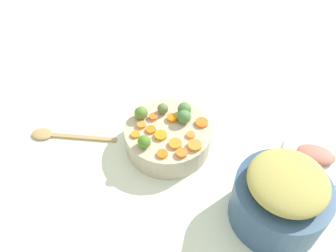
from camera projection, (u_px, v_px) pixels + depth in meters
tabletop at (178, 145)px, 1.09m from camera, size 2.40×2.40×0.02m
serving_bowl_carrots at (168, 137)px, 1.05m from camera, size 0.26×0.26×0.08m
metal_pot at (279, 202)px, 0.87m from camera, size 0.23×0.23×0.13m
stuffing_mound at (288, 181)px, 0.80m from camera, size 0.19×0.19×0.06m
carrot_slice_0 at (141, 125)px, 1.02m from camera, size 0.03×0.03×0.01m
carrot_slice_1 at (162, 154)px, 0.95m from camera, size 0.03×0.03×0.01m
carrot_slice_2 at (191, 135)px, 1.00m from camera, size 0.03×0.03×0.01m
carrot_slice_3 at (151, 130)px, 1.01m from camera, size 0.04×0.04×0.01m
carrot_slice_4 at (202, 123)px, 1.03m from camera, size 0.04×0.04×0.01m
carrot_slice_5 at (172, 118)px, 1.04m from camera, size 0.04×0.04×0.01m
carrot_slice_6 at (161, 135)px, 1.00m from camera, size 0.05×0.05×0.01m
carrot_slice_7 at (136, 134)px, 1.00m from camera, size 0.04×0.04×0.01m
carrot_slice_8 at (182, 153)px, 0.95m from camera, size 0.04×0.04×0.01m
carrot_slice_9 at (175, 144)px, 0.98m from camera, size 0.05×0.05×0.01m
carrot_slice_10 at (195, 146)px, 0.97m from camera, size 0.04×0.04×0.01m
carrot_slice_11 at (153, 117)px, 1.04m from camera, size 0.04×0.04×0.01m
brussels_sprout_0 at (184, 109)px, 1.05m from camera, size 0.04×0.04×0.04m
brussels_sprout_1 at (184, 117)px, 1.02m from camera, size 0.04×0.04×0.04m
brussels_sprout_2 at (144, 142)px, 0.96m from camera, size 0.04×0.04×0.04m
brussels_sprout_3 at (163, 109)px, 1.05m from camera, size 0.03×0.03×0.03m
brussels_sprout_4 at (141, 113)px, 1.04m from camera, size 0.04×0.04×0.04m
wooden_spoon at (57, 135)px, 1.10m from camera, size 0.17×0.25×0.01m
ham_plate at (319, 156)px, 1.04m from camera, size 0.21×0.21×0.01m
ham_slice_main at (316, 154)px, 1.02m from camera, size 0.10×0.13×0.03m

